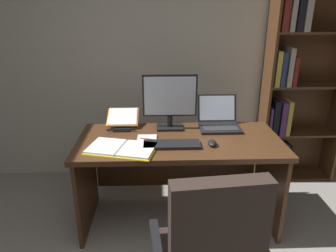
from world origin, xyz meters
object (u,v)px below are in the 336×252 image
(desk, at_px, (179,159))
(open_binder, at_px, (122,148))
(laptop, at_px, (219,121))
(keyboard, at_px, (172,145))
(reading_stand_with_book, at_px, (123,119))
(pen, at_px, (149,139))
(bookshelf, at_px, (295,88))
(monitor, at_px, (170,102))
(notepad, at_px, (147,140))
(computer_mouse, at_px, (212,143))

(desk, height_order, open_binder, open_binder)
(laptop, relative_size, keyboard, 0.81)
(reading_stand_with_book, bearing_deg, pen, -54.65)
(bookshelf, distance_m, laptop, 0.97)
(bookshelf, xyz_separation_m, monitor, (-1.25, -0.47, 0.01))
(laptop, height_order, pen, laptop)
(open_binder, bearing_deg, monitor, 63.04)
(bookshelf, xyz_separation_m, open_binder, (-1.62, -0.89, -0.21))
(bookshelf, xyz_separation_m, notepad, (-1.44, -0.74, -0.22))
(open_binder, relative_size, pen, 3.88)
(bookshelf, xyz_separation_m, reading_stand_with_book, (-1.66, -0.41, -0.16))
(desk, xyz_separation_m, monitor, (-0.07, 0.16, 0.44))
(keyboard, height_order, computer_mouse, computer_mouse)
(desk, distance_m, keyboard, 0.31)
(bookshelf, height_order, computer_mouse, bookshelf)
(laptop, height_order, keyboard, laptop)
(pen, bearing_deg, notepad, 180.00)
(monitor, height_order, notepad, monitor)
(keyboard, relative_size, pen, 3.00)
(monitor, distance_m, reading_stand_with_book, 0.44)
(notepad, bearing_deg, monitor, 54.43)
(desk, bearing_deg, monitor, 112.68)
(bookshelf, height_order, keyboard, bookshelf)
(computer_mouse, xyz_separation_m, pen, (-0.47, 0.10, -0.01))
(keyboard, xyz_separation_m, pen, (-0.17, 0.10, 0.00))
(open_binder, distance_m, notepad, 0.23)
(keyboard, bearing_deg, pen, 148.27)
(monitor, relative_size, pen, 3.29)
(keyboard, bearing_deg, bookshelf, 33.90)
(bookshelf, distance_m, monitor, 1.34)
(keyboard, bearing_deg, notepad, 151.06)
(pen, bearing_deg, open_binder, -141.86)
(desk, bearing_deg, bookshelf, 28.07)
(computer_mouse, bearing_deg, notepad, 167.94)
(computer_mouse, height_order, notepad, computer_mouse)
(notepad, relative_size, pen, 1.50)
(monitor, bearing_deg, bookshelf, 20.70)
(laptop, bearing_deg, keyboard, -137.95)
(pen, bearing_deg, keyboard, -31.73)
(open_binder, bearing_deg, keyboard, 21.95)
(reading_stand_with_book, bearing_deg, computer_mouse, -31.80)
(keyboard, relative_size, open_binder, 0.77)
(bookshelf, height_order, monitor, bookshelf)
(desk, bearing_deg, computer_mouse, -41.89)
(desk, height_order, pen, pen)
(bookshelf, distance_m, notepad, 1.64)
(open_binder, bearing_deg, computer_mouse, 18.46)
(desk, bearing_deg, notepad, -157.71)
(keyboard, height_order, reading_stand_with_book, reading_stand_with_book)
(bookshelf, relative_size, reading_stand_with_book, 6.96)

